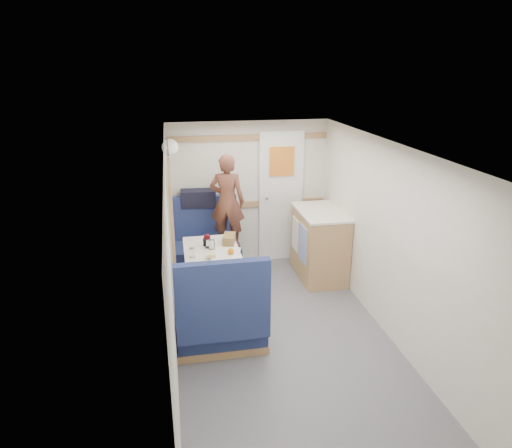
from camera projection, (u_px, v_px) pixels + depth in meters
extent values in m
plane|color=#515156|center=(288.00, 349.00, 4.60)|extent=(4.50, 4.50, 0.00)
plane|color=silver|center=(293.00, 152.00, 3.93)|extent=(4.50, 4.50, 0.00)
cube|color=silver|center=(249.00, 194.00, 6.35)|extent=(2.20, 0.02, 2.00)
cube|color=silver|center=(171.00, 267.00, 4.07)|extent=(0.02, 4.50, 2.00)
cube|color=silver|center=(399.00, 249.00, 4.46)|extent=(0.02, 4.50, 2.00)
cube|color=#AA854C|center=(249.00, 204.00, 6.38)|extent=(2.15, 0.02, 0.08)
cube|color=#AA854C|center=(249.00, 138.00, 6.07)|extent=(2.15, 0.02, 0.08)
cube|color=gray|center=(170.00, 207.00, 4.91)|extent=(0.04, 1.30, 0.72)
cube|color=white|center=(281.00, 197.00, 6.42)|extent=(0.62, 0.04, 1.86)
cube|color=orange|center=(282.00, 161.00, 6.22)|extent=(0.34, 0.03, 0.40)
cylinder|color=silver|center=(266.00, 198.00, 6.33)|extent=(0.04, 0.10, 0.04)
cube|color=white|center=(212.00, 251.00, 5.17)|extent=(0.62, 0.92, 0.04)
cylinder|color=silver|center=(213.00, 279.00, 5.29)|extent=(0.08, 0.08, 0.66)
cylinder|color=silver|center=(214.00, 305.00, 5.40)|extent=(0.36, 0.36, 0.03)
cube|color=#18264D|center=(207.00, 261.00, 6.07)|extent=(0.88, 0.50, 0.45)
cube|color=#18264D|center=(204.00, 224.00, 6.19)|extent=(0.88, 0.10, 0.80)
cube|color=#AA854C|center=(208.00, 274.00, 6.14)|extent=(0.90, 0.52, 0.08)
cube|color=#18264D|center=(221.00, 325.00, 4.59)|extent=(0.88, 0.50, 0.45)
cube|color=#18264D|center=(223.00, 302.00, 4.19)|extent=(0.88, 0.10, 0.80)
cube|color=#AA854C|center=(221.00, 341.00, 4.66)|extent=(0.90, 0.52, 0.08)
cube|color=#AA854C|center=(203.00, 207.00, 6.15)|extent=(0.90, 0.14, 0.04)
sphere|color=white|center=(170.00, 147.00, 5.54)|extent=(0.20, 0.20, 0.20)
cube|color=#AA854C|center=(319.00, 245.00, 6.03)|extent=(0.54, 0.90, 0.90)
cube|color=silver|center=(321.00, 212.00, 5.87)|extent=(0.56, 0.92, 0.03)
cube|color=#5972B2|center=(303.00, 244.00, 5.78)|extent=(0.01, 0.30, 0.48)
cube|color=silver|center=(295.00, 234.00, 6.11)|extent=(0.01, 0.28, 0.44)
imported|color=brown|center=(227.00, 201.00, 5.78)|extent=(0.51, 0.42, 1.22)
cube|color=black|center=(198.00, 198.00, 6.10)|extent=(0.48, 0.25, 0.22)
cube|color=white|center=(226.00, 255.00, 5.02)|extent=(0.37, 0.44, 0.02)
sphere|color=#D36909|center=(231.00, 251.00, 4.99)|extent=(0.07, 0.07, 0.07)
cube|color=#F1E38B|center=(211.00, 256.00, 4.92)|extent=(0.11, 0.07, 0.04)
cylinder|color=white|center=(208.00, 247.00, 5.23)|extent=(0.06, 0.06, 0.01)
cylinder|color=white|center=(207.00, 243.00, 5.21)|extent=(0.01, 0.01, 0.10)
sphere|color=#42070F|center=(207.00, 237.00, 5.19)|extent=(0.08, 0.08, 0.08)
cylinder|color=silver|center=(192.00, 253.00, 4.95)|extent=(0.07, 0.07, 0.11)
cylinder|color=white|center=(212.00, 244.00, 5.17)|extent=(0.07, 0.07, 0.11)
cylinder|color=#956015|center=(229.00, 239.00, 5.36)|extent=(0.06, 0.06, 0.09)
cylinder|color=black|center=(205.00, 242.00, 5.26)|extent=(0.04, 0.04, 0.10)
cube|color=brown|center=(229.00, 239.00, 5.35)|extent=(0.19, 0.27, 0.10)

